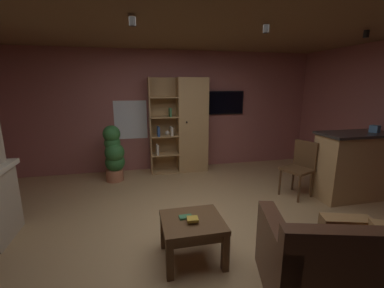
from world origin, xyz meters
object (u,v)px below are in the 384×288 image
(leather_couch, at_px, (365,267))
(table_book_0, at_px, (186,217))
(kitchen_bar_counter, at_px, (359,165))
(wall_mounted_tv, at_px, (224,103))
(table_book_1, at_px, (193,219))
(dining_chair, at_px, (300,165))
(coffee_table, at_px, (192,228))
(tissue_box, at_px, (375,129))
(potted_floor_plant, at_px, (114,153))
(bookshelf_cabinet, at_px, (188,126))

(leather_couch, bearing_deg, table_book_0, 147.42)
(kitchen_bar_counter, distance_m, wall_mounted_tv, 2.83)
(table_book_1, relative_size, wall_mounted_tv, 0.12)
(table_book_1, distance_m, dining_chair, 2.47)
(dining_chair, bearing_deg, coffee_table, -150.40)
(coffee_table, height_order, wall_mounted_tv, wall_mounted_tv)
(tissue_box, distance_m, wall_mounted_tv, 2.82)
(kitchen_bar_counter, xyz_separation_m, potted_floor_plant, (-3.94, 1.65, -0.00))
(coffee_table, height_order, table_book_0, table_book_0)
(wall_mounted_tv, bearing_deg, tissue_box, -51.95)
(leather_couch, bearing_deg, potted_floor_plant, 123.78)
(bookshelf_cabinet, distance_m, tissue_box, 3.28)
(bookshelf_cabinet, distance_m, table_book_1, 3.04)
(coffee_table, xyz_separation_m, potted_floor_plant, (-0.96, 2.58, 0.18))
(dining_chair, bearing_deg, kitchen_bar_counter, -17.42)
(coffee_table, relative_size, wall_mounted_tv, 0.70)
(kitchen_bar_counter, distance_m, leather_couch, 2.43)
(kitchen_bar_counter, relative_size, table_book_1, 12.48)
(table_book_1, bearing_deg, tissue_box, 16.68)
(bookshelf_cabinet, xyz_separation_m, dining_chair, (1.55, -1.70, -0.45))
(leather_couch, xyz_separation_m, dining_chair, (0.78, 2.04, 0.22))
(wall_mounted_tv, bearing_deg, bookshelf_cabinet, -166.22)
(tissue_box, bearing_deg, potted_floor_plant, 157.71)
(dining_chair, bearing_deg, leather_couch, -111.01)
(bookshelf_cabinet, distance_m, dining_chair, 2.34)
(potted_floor_plant, height_order, wall_mounted_tv, wall_mounted_tv)
(coffee_table, bearing_deg, kitchen_bar_counter, 17.20)
(tissue_box, distance_m, table_book_1, 3.37)
(kitchen_bar_counter, xyz_separation_m, wall_mounted_tv, (-1.57, 2.18, 0.88))
(table_book_0, bearing_deg, coffee_table, -38.53)
(leather_couch, relative_size, coffee_table, 2.86)
(tissue_box, xyz_separation_m, dining_chair, (-1.04, 0.31, -0.62))
(dining_chair, xyz_separation_m, wall_mounted_tv, (-0.69, 1.91, 0.90))
(kitchen_bar_counter, xyz_separation_m, table_book_1, (-3.00, -0.98, -0.06))
(tissue_box, relative_size, potted_floor_plant, 0.11)
(leather_couch, xyz_separation_m, wall_mounted_tv, (0.09, 3.94, 1.13))
(coffee_table, relative_size, table_book_1, 5.64)
(dining_chair, relative_size, potted_floor_plant, 0.85)
(coffee_table, xyz_separation_m, table_book_0, (-0.06, 0.05, 0.10))
(kitchen_bar_counter, bearing_deg, bookshelf_cabinet, 140.89)
(table_book_0, bearing_deg, leather_couch, -32.58)
(kitchen_bar_counter, xyz_separation_m, leather_couch, (-1.66, -1.76, -0.24))
(dining_chair, xyz_separation_m, potted_floor_plant, (-3.07, 1.38, 0.02))
(bookshelf_cabinet, relative_size, table_book_1, 17.46)
(table_book_0, bearing_deg, kitchen_bar_counter, 16.01)
(table_book_0, relative_size, wall_mounted_tv, 0.15)
(leather_couch, distance_m, table_book_1, 1.56)
(tissue_box, relative_size, table_book_0, 0.88)
(table_book_0, bearing_deg, bookshelf_cabinet, 77.61)
(bookshelf_cabinet, relative_size, kitchen_bar_counter, 1.40)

